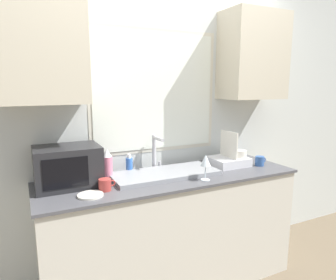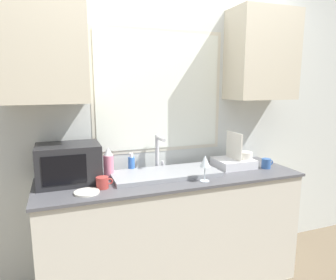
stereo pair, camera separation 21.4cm
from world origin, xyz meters
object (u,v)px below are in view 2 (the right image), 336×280
object	(u,v)px
spray_bottle	(108,163)
mug_near_sink	(103,183)
microwave	(69,164)
wine_glass	(205,162)
soap_bottle	(131,164)
dish_rack	(235,161)
faucet	(158,149)

from	to	relation	value
spray_bottle	mug_near_sink	distance (m)	0.26
microwave	mug_near_sink	bearing A→B (deg)	-45.29
mug_near_sink	wine_glass	bearing A→B (deg)	-8.18
soap_bottle	dish_rack	bearing A→B (deg)	-10.70
microwave	soap_bottle	xyz separation A→B (m)	(0.46, 0.10, -0.07)
microwave	dish_rack	world-z (taller)	dish_rack
faucet	spray_bottle	xyz separation A→B (m)	(-0.41, -0.06, -0.06)
microwave	dish_rack	size ratio (longest dim) A/B	1.40
microwave	soap_bottle	bearing A→B (deg)	12.67
spray_bottle	wine_glass	world-z (taller)	spray_bottle
faucet	soap_bottle	size ratio (longest dim) A/B	1.87
microwave	mug_near_sink	world-z (taller)	microwave
dish_rack	wine_glass	size ratio (longest dim) A/B	1.60
soap_bottle	mug_near_sink	distance (m)	0.41
dish_rack	soap_bottle	world-z (taller)	dish_rack
soap_bottle	microwave	bearing A→B (deg)	-167.33
dish_rack	spray_bottle	bearing A→B (deg)	174.97
dish_rack	soap_bottle	size ratio (longest dim) A/B	2.01
soap_bottle	spray_bottle	bearing A→B (deg)	-160.11
faucet	dish_rack	bearing A→B (deg)	-14.01
faucet	soap_bottle	distance (m)	0.24
microwave	mug_near_sink	xyz separation A→B (m)	(0.20, -0.20, -0.10)
microwave	soap_bottle	size ratio (longest dim) A/B	2.82
faucet	soap_bottle	bearing A→B (deg)	178.80
microwave	spray_bottle	bearing A→B (deg)	7.52
soap_bottle	mug_near_sink	bearing A→B (deg)	-131.19
microwave	soap_bottle	distance (m)	0.48
microwave	wine_glass	size ratio (longest dim) A/B	2.25
faucet	soap_bottle	xyz separation A→B (m)	(-0.22, 0.00, -0.10)
spray_bottle	soap_bottle	world-z (taller)	spray_bottle
microwave	spray_bottle	world-z (taller)	microwave
faucet	spray_bottle	size ratio (longest dim) A/B	1.26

